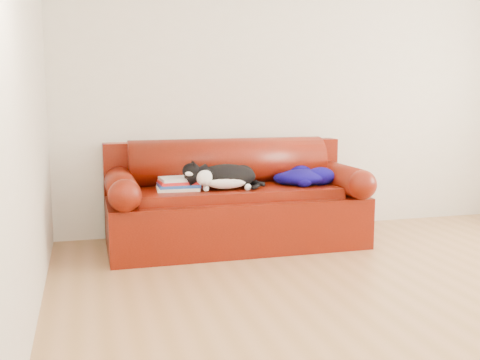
% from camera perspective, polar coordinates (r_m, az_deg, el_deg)
% --- Properties ---
extents(ground, '(4.50, 4.50, 0.00)m').
position_cam_1_polar(ground, '(3.74, 17.42, -11.24)').
color(ground, olive).
rests_on(ground, ground).
extents(room_shell, '(4.52, 4.02, 2.61)m').
position_cam_1_polar(room_shell, '(3.64, 20.17, 14.73)').
color(room_shell, beige).
rests_on(room_shell, ground).
extents(sofa_base, '(2.10, 0.90, 0.50)m').
position_cam_1_polar(sofa_base, '(4.70, -0.47, -3.80)').
color(sofa_base, '#370702').
rests_on(sofa_base, ground).
extents(sofa_back, '(2.10, 1.01, 0.88)m').
position_cam_1_polar(sofa_back, '(4.88, -1.21, 0.28)').
color(sofa_back, '#370702').
rests_on(sofa_back, ground).
extents(book_stack, '(0.35, 0.27, 0.10)m').
position_cam_1_polar(book_stack, '(4.50, -6.25, -0.38)').
color(book_stack, beige).
rests_on(book_stack, sofa_base).
extents(cat, '(0.72, 0.34, 0.25)m').
position_cam_1_polar(cat, '(4.48, -1.48, 0.26)').
color(cat, black).
rests_on(cat, sofa_base).
extents(blanket, '(0.51, 0.41, 0.15)m').
position_cam_1_polar(blanket, '(4.78, 6.46, 0.37)').
color(blanket, '#070242').
rests_on(blanket, sofa_base).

